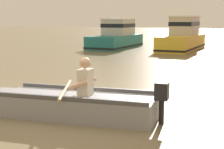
% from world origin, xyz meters
% --- Properties ---
extents(ground_plane, '(120.00, 120.00, 0.00)m').
position_xyz_m(ground_plane, '(0.00, 0.00, 0.00)').
color(ground_plane, '#7A6B4C').
extents(rowboat_with_person, '(3.73, 1.85, 1.19)m').
position_xyz_m(rowboat_with_person, '(0.24, -0.47, 0.25)').
color(rowboat_with_person, gray).
rests_on(rowboat_with_person, ground).
extents(moored_boat_teal, '(2.05, 5.04, 1.89)m').
position_xyz_m(moored_boat_teal, '(-5.51, 15.17, 0.70)').
color(moored_boat_teal, '#1E727A').
rests_on(moored_boat_teal, ground).
extents(moored_boat_yellow, '(1.84, 5.93, 2.05)m').
position_xyz_m(moored_boat_yellow, '(-1.26, 15.57, 0.75)').
color(moored_boat_yellow, gold).
rests_on(moored_boat_yellow, ground).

